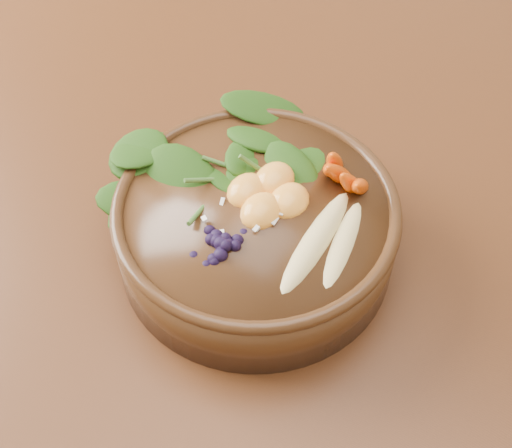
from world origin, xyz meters
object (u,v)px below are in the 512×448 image
(carrot_cluster, at_px, (345,154))
(banana_halves, at_px, (331,233))
(dining_table, at_px, (289,215))
(stoneware_bowl, at_px, (256,231))
(blueberry_pile, at_px, (221,234))
(mandarin_cluster, at_px, (268,186))
(kale_heap, at_px, (254,138))

(carrot_cluster, bearing_deg, banana_halves, -66.94)
(dining_table, bearing_deg, carrot_cluster, -34.18)
(stoneware_bowl, xyz_separation_m, blueberry_pile, (0.00, -0.05, 0.05))
(mandarin_cluster, bearing_deg, carrot_cluster, 48.56)
(blueberry_pile, bearing_deg, dining_table, 101.95)
(stoneware_bowl, relative_size, mandarin_cluster, 3.15)
(stoneware_bowl, relative_size, blueberry_pile, 2.16)
(stoneware_bowl, distance_m, kale_heap, 0.09)
(dining_table, height_order, kale_heap, kale_heap)
(dining_table, distance_m, banana_halves, 0.24)
(blueberry_pile, bearing_deg, carrot_cluster, 68.81)
(dining_table, xyz_separation_m, banana_halves, (0.11, -0.13, 0.18))
(stoneware_bowl, bearing_deg, mandarin_cluster, 82.02)
(stoneware_bowl, distance_m, mandarin_cluster, 0.05)
(kale_heap, relative_size, banana_halves, 1.16)
(banana_halves, relative_size, blueberry_pile, 1.22)
(mandarin_cluster, bearing_deg, stoneware_bowl, -97.98)
(kale_heap, distance_m, carrot_cluster, 0.09)
(banana_halves, bearing_deg, kale_heap, 156.45)
(carrot_cluster, height_order, banana_halves, carrot_cluster)
(banana_halves, bearing_deg, mandarin_cluster, 170.25)
(carrot_cluster, bearing_deg, mandarin_cluster, -129.81)
(carrot_cluster, xyz_separation_m, banana_halves, (0.03, -0.07, -0.02))
(carrot_cluster, relative_size, mandarin_cluster, 0.87)
(dining_table, distance_m, kale_heap, 0.20)
(carrot_cluster, relative_size, banana_halves, 0.49)
(dining_table, bearing_deg, mandarin_cluster, -70.44)
(kale_heap, relative_size, blueberry_pile, 1.42)
(banana_halves, xyz_separation_m, blueberry_pile, (-0.07, -0.06, 0.01))
(kale_heap, bearing_deg, blueberry_pile, -69.84)
(stoneware_bowl, height_order, banana_halves, banana_halves)
(stoneware_bowl, xyz_separation_m, banana_halves, (0.07, 0.00, 0.05))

